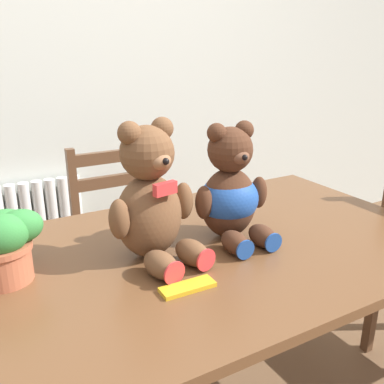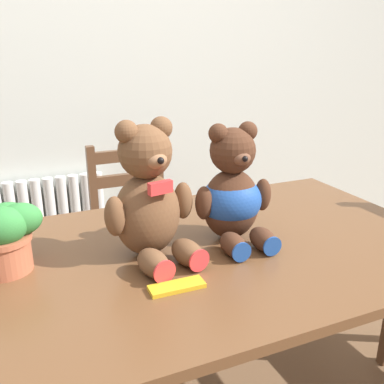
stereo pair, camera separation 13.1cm
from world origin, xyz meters
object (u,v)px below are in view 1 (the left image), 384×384
(teddy_bear_left, at_px, (151,201))
(potted_plant, at_px, (4,241))
(wooden_chair_behind, at_px, (119,235))
(teddy_bear_right, at_px, (230,193))
(chocolate_bar, at_px, (188,287))

(teddy_bear_left, relative_size, potted_plant, 2.06)
(teddy_bear_left, bearing_deg, wooden_chair_behind, -113.39)
(teddy_bear_left, distance_m, teddy_bear_right, 0.28)
(teddy_bear_right, relative_size, chocolate_bar, 2.58)
(potted_plant, xyz_separation_m, chocolate_bar, (0.40, -0.28, -0.11))
(teddy_bear_left, xyz_separation_m, chocolate_bar, (-0.00, -0.21, -0.17))
(wooden_chair_behind, distance_m, potted_plant, 1.05)
(teddy_bear_left, relative_size, teddy_bear_right, 1.08)
(potted_plant, bearing_deg, chocolate_bar, -35.41)
(potted_plant, distance_m, chocolate_bar, 0.50)
(wooden_chair_behind, bearing_deg, teddy_bear_left, 77.47)
(wooden_chair_behind, relative_size, chocolate_bar, 6.05)
(wooden_chair_behind, distance_m, teddy_bear_right, 0.95)
(wooden_chair_behind, xyz_separation_m, teddy_bear_right, (0.09, -0.83, 0.45))
(wooden_chair_behind, bearing_deg, chocolate_bar, 79.96)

